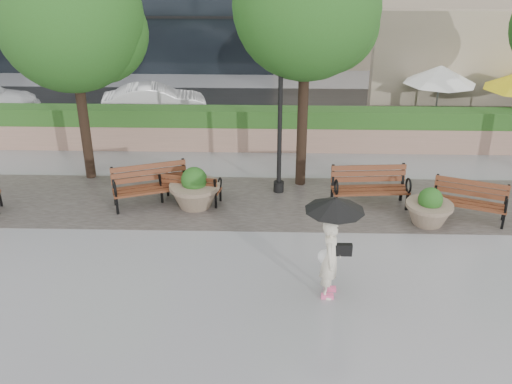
{
  "coord_description": "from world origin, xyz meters",
  "views": [
    {
      "loc": [
        0.93,
        -10.52,
        6.69
      ],
      "look_at": [
        0.59,
        1.31,
        1.1
      ],
      "focal_mm": 40.0,
      "sensor_mm": 36.0,
      "label": 1
    }
  ],
  "objects_px": {
    "lamppost": "(280,131)",
    "planter_right": "(429,210)",
    "bench_2": "(191,194)",
    "bench_4": "(468,208)",
    "bench_1": "(152,194)",
    "planter_left": "(195,191)",
    "pedestrian": "(332,238)",
    "car_right": "(155,101)",
    "bench_3": "(369,195)"
  },
  "relations": [
    {
      "from": "bench_2",
      "to": "planter_right",
      "type": "distance_m",
      "value": 6.04
    },
    {
      "from": "planter_left",
      "to": "planter_right",
      "type": "distance_m",
      "value": 5.87
    },
    {
      "from": "planter_right",
      "to": "pedestrian",
      "type": "height_order",
      "value": "pedestrian"
    },
    {
      "from": "bench_2",
      "to": "planter_right",
      "type": "height_order",
      "value": "planter_right"
    },
    {
      "from": "bench_4",
      "to": "planter_right",
      "type": "relative_size",
      "value": 1.65
    },
    {
      "from": "bench_4",
      "to": "lamppost",
      "type": "bearing_deg",
      "value": -176.32
    },
    {
      "from": "bench_3",
      "to": "lamppost",
      "type": "bearing_deg",
      "value": 156.28
    },
    {
      "from": "lamppost",
      "to": "pedestrian",
      "type": "height_order",
      "value": "lamppost"
    },
    {
      "from": "lamppost",
      "to": "bench_3",
      "type": "bearing_deg",
      "value": -19.09
    },
    {
      "from": "bench_3",
      "to": "car_right",
      "type": "relative_size",
      "value": 0.52
    },
    {
      "from": "bench_1",
      "to": "bench_4",
      "type": "height_order",
      "value": "bench_1"
    },
    {
      "from": "car_right",
      "to": "planter_right",
      "type": "bearing_deg",
      "value": -145.5
    },
    {
      "from": "bench_3",
      "to": "car_right",
      "type": "distance_m",
      "value": 10.06
    },
    {
      "from": "pedestrian",
      "to": "bench_2",
      "type": "bearing_deg",
      "value": 55.54
    },
    {
      "from": "bench_4",
      "to": "planter_right",
      "type": "distance_m",
      "value": 1.09
    },
    {
      "from": "car_right",
      "to": "bench_4",
      "type": "bearing_deg",
      "value": -141.03
    },
    {
      "from": "planter_left",
      "to": "planter_right",
      "type": "bearing_deg",
      "value": -7.65
    },
    {
      "from": "bench_3",
      "to": "pedestrian",
      "type": "xyz_separation_m",
      "value": [
        -1.37,
        -3.93,
        0.97
      ]
    },
    {
      "from": "lamppost",
      "to": "car_right",
      "type": "height_order",
      "value": "lamppost"
    },
    {
      "from": "bench_1",
      "to": "car_right",
      "type": "distance_m",
      "value": 7.47
    },
    {
      "from": "planter_left",
      "to": "pedestrian",
      "type": "relative_size",
      "value": 0.62
    },
    {
      "from": "planter_left",
      "to": "lamppost",
      "type": "relative_size",
      "value": 0.32
    },
    {
      "from": "bench_2",
      "to": "lamppost",
      "type": "bearing_deg",
      "value": -151.82
    },
    {
      "from": "bench_2",
      "to": "planter_right",
      "type": "xyz_separation_m",
      "value": [
        5.95,
        -1.02,
        0.13
      ]
    },
    {
      "from": "pedestrian",
      "to": "planter_right",
      "type": "bearing_deg",
      "value": -25.39
    },
    {
      "from": "pedestrian",
      "to": "lamppost",
      "type": "bearing_deg",
      "value": 27.86
    },
    {
      "from": "bench_3",
      "to": "bench_4",
      "type": "bearing_deg",
      "value": -19.55
    },
    {
      "from": "bench_4",
      "to": "car_right",
      "type": "relative_size",
      "value": 0.49
    },
    {
      "from": "lamppost",
      "to": "car_right",
      "type": "xyz_separation_m",
      "value": [
        -4.61,
        6.47,
        -1.13
      ]
    },
    {
      "from": "bench_2",
      "to": "bench_3",
      "type": "relative_size",
      "value": 0.82
    },
    {
      "from": "bench_4",
      "to": "car_right",
      "type": "distance_m",
      "value": 12.21
    },
    {
      "from": "bench_1",
      "to": "pedestrian",
      "type": "distance_m",
      "value": 5.84
    },
    {
      "from": "bench_1",
      "to": "bench_2",
      "type": "distance_m",
      "value": 1.02
    },
    {
      "from": "bench_1",
      "to": "planter_right",
      "type": "relative_size",
      "value": 1.83
    },
    {
      "from": "planter_right",
      "to": "pedestrian",
      "type": "relative_size",
      "value": 0.54
    },
    {
      "from": "planter_left",
      "to": "pedestrian",
      "type": "distance_m",
      "value": 4.99
    },
    {
      "from": "lamppost",
      "to": "planter_right",
      "type": "bearing_deg",
      "value": -25.49
    },
    {
      "from": "planter_left",
      "to": "lamppost",
      "type": "xyz_separation_m",
      "value": [
        2.18,
        0.95,
        1.33
      ]
    },
    {
      "from": "bench_1",
      "to": "bench_4",
      "type": "xyz_separation_m",
      "value": [
        8.0,
        -0.55,
        -0.03
      ]
    },
    {
      "from": "bench_1",
      "to": "bench_3",
      "type": "bearing_deg",
      "value": -19.1
    },
    {
      "from": "planter_right",
      "to": "planter_left",
      "type": "bearing_deg",
      "value": 172.35
    },
    {
      "from": "bench_1",
      "to": "pedestrian",
      "type": "bearing_deg",
      "value": -61.83
    },
    {
      "from": "planter_left",
      "to": "planter_right",
      "type": "relative_size",
      "value": 1.14
    },
    {
      "from": "bench_2",
      "to": "bench_4",
      "type": "relative_size",
      "value": 0.87
    },
    {
      "from": "planter_right",
      "to": "bench_3",
      "type": "bearing_deg",
      "value": 144.6
    },
    {
      "from": "car_right",
      "to": "pedestrian",
      "type": "distance_m",
      "value": 12.53
    },
    {
      "from": "bench_4",
      "to": "car_right",
      "type": "height_order",
      "value": "car_right"
    },
    {
      "from": "planter_right",
      "to": "car_right",
      "type": "relative_size",
      "value": 0.3
    },
    {
      "from": "bench_2",
      "to": "lamppost",
      "type": "relative_size",
      "value": 0.41
    },
    {
      "from": "bench_4",
      "to": "pedestrian",
      "type": "distance_m",
      "value": 5.07
    }
  ]
}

